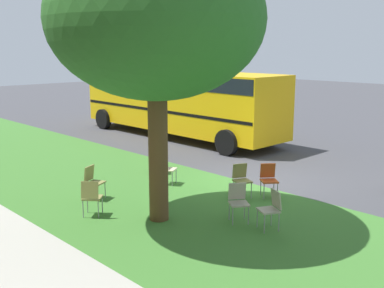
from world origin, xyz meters
TOP-DOWN VIEW (x-y plane):
  - ground at (0.00, 0.00)m, footprint 80.00×80.00m
  - grass_verge at (0.00, 3.20)m, footprint 48.00×6.00m
  - street_tree at (-0.38, 3.98)m, footprint 4.66×4.66m
  - chair_0 at (-0.62, 1.34)m, footprint 0.55×0.55m
  - chair_1 at (-1.11, 0.81)m, footprint 0.59×0.58m
  - chair_2 at (1.95, 4.25)m, footprint 0.55×0.55m
  - chair_3 at (0.84, 5.00)m, footprint 0.59×0.59m
  - chair_4 at (2.77, 1.46)m, footprint 0.59×0.59m
  - chair_5 at (-2.54, 2.63)m, footprint 0.56×0.56m
  - chair_6 at (-1.72, 2.78)m, footprint 0.58×0.58m
  - chair_7 at (1.65, 1.99)m, footprint 0.57×0.56m
  - school_bus at (6.86, -3.25)m, footprint 10.40×2.80m

SIDE VIEW (x-z plane):
  - ground at x=0.00m, z-range 0.00..0.00m
  - grass_verge at x=0.00m, z-range 0.00..0.01m
  - chair_0 at x=-0.62m, z-range 0.08..0.96m
  - chair_1 at x=-1.11m, z-range 0.08..0.96m
  - chair_2 at x=1.95m, z-range 0.08..0.96m
  - chair_3 at x=0.84m, z-range 0.08..0.96m
  - chair_4 at x=2.77m, z-range 0.08..0.96m
  - chair_5 at x=-2.54m, z-range 0.08..0.96m
  - chair_6 at x=-1.72m, z-range 0.08..0.96m
  - chair_7 at x=1.65m, z-range 0.08..0.96m
  - school_bus at x=6.86m, z-range 0.32..3.20m
  - street_tree at x=-0.38m, z-range 1.35..7.53m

